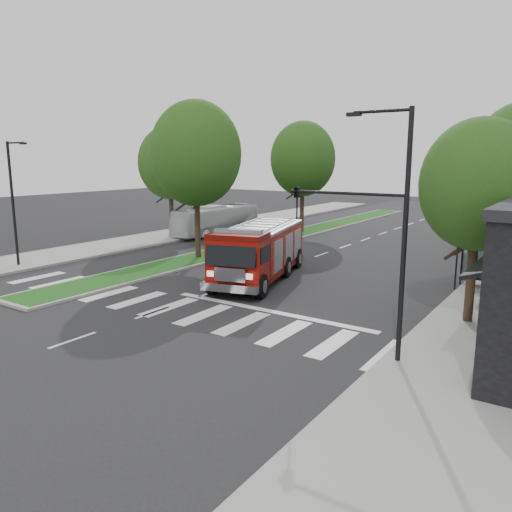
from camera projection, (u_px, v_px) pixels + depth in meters
The scene contains 13 objects.
ground at pixel (212, 292), 24.63m from camera, with size 140.00×140.00×0.00m, color black.
sidewalk_left at pixel (151, 239), 40.72m from camera, with size 5.00×80.00×0.15m, color gray.
median at pixel (290, 235), 42.55m from camera, with size 3.00×50.00×0.15m.
bus_shelter at pixel (491, 250), 24.71m from camera, with size 3.20×1.60×2.61m.
tree_right_near at pixel (479, 185), 18.88m from camera, with size 4.40×4.40×8.05m.
tree_median_near at pixel (196, 154), 31.51m from camera, with size 5.80×5.80×10.16m.
tree_median_far at pixel (303, 159), 42.95m from camera, with size 5.60×5.60×9.72m.
tree_left_mid at pixel (170, 163), 40.91m from camera, with size 5.20×5.20×9.16m.
streetlight_right_near at pixel (377, 218), 15.61m from camera, with size 4.08×0.22×8.00m.
streetlight_left_near at pixel (14, 198), 29.55m from camera, with size 1.90×0.20×7.50m.
streetlight_right_far at pixel (511, 189), 34.35m from camera, with size 2.11×0.20×8.00m.
fire_engine at pixel (259, 252), 27.00m from camera, with size 5.12×9.64×3.21m.
city_bus at pixel (216, 220), 43.25m from camera, with size 2.16×9.24×2.57m, color silver.
Camera 1 is at (15.17, -18.51, 6.49)m, focal length 35.00 mm.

